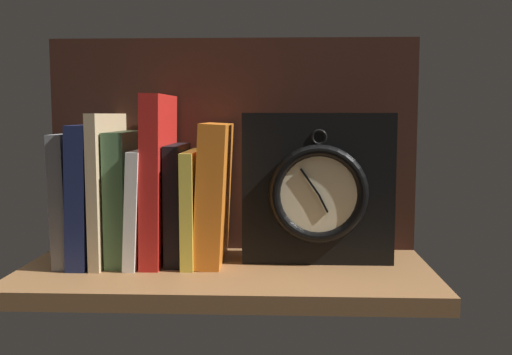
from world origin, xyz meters
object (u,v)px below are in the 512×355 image
(book_white_catcher, at_px, (143,205))
(book_black_skeptic, at_px, (178,203))
(book_orange_pandolfini, at_px, (214,193))
(book_tan_shortstories, at_px, (108,187))
(book_yellow_seinlanguage, at_px, (193,206))
(book_red_requiem, at_px, (159,178))
(book_green_romantic, at_px, (125,196))
(framed_clock, at_px, (318,189))
(book_gray_chess, at_px, (74,197))
(book_navy_bierce, at_px, (92,193))

(book_white_catcher, distance_m, book_black_skeptic, 0.06)
(book_white_catcher, distance_m, book_orange_pandolfini, 0.11)
(book_tan_shortstories, relative_size, book_yellow_seinlanguage, 1.33)
(book_black_skeptic, relative_size, book_orange_pandolfini, 0.85)
(book_white_catcher, relative_size, book_red_requiem, 0.68)
(book_tan_shortstories, height_order, book_green_romantic, book_tan_shortstories)
(book_orange_pandolfini, bearing_deg, book_yellow_seinlanguage, 180.00)
(book_red_requiem, xyz_separation_m, framed_clock, (0.25, -0.00, -0.01))
(book_gray_chess, bearing_deg, book_red_requiem, 0.00)
(book_navy_bierce, distance_m, framed_clock, 0.35)
(book_tan_shortstories, xyz_separation_m, book_white_catcher, (0.05, 0.00, -0.03))
(book_green_romantic, xyz_separation_m, book_red_requiem, (0.05, 0.00, 0.03))
(book_tan_shortstories, bearing_deg, book_navy_bierce, 180.00)
(book_yellow_seinlanguage, bearing_deg, book_red_requiem, 180.00)
(book_gray_chess, distance_m, book_orange_pandolfini, 0.22)
(book_white_catcher, xyz_separation_m, book_black_skeptic, (0.06, 0.00, 0.00))
(book_gray_chess, bearing_deg, book_yellow_seinlanguage, 0.00)
(book_green_romantic, distance_m, book_yellow_seinlanguage, 0.11)
(book_tan_shortstories, distance_m, book_black_skeptic, 0.11)
(book_navy_bierce, relative_size, book_green_romantic, 1.05)
(book_navy_bierce, xyz_separation_m, book_yellow_seinlanguage, (0.16, 0.00, -0.02))
(book_red_requiem, bearing_deg, book_tan_shortstories, 180.00)
(book_green_romantic, bearing_deg, book_gray_chess, 180.00)
(book_gray_chess, bearing_deg, book_tan_shortstories, 0.00)
(book_green_romantic, xyz_separation_m, book_yellow_seinlanguage, (0.11, 0.00, -0.01))
(book_gray_chess, bearing_deg, framed_clock, -0.19)
(book_tan_shortstories, height_order, book_red_requiem, book_red_requiem)
(book_red_requiem, distance_m, book_yellow_seinlanguage, 0.07)
(book_orange_pandolfini, distance_m, framed_clock, 0.16)
(framed_clock, bearing_deg, book_orange_pandolfini, 179.55)
(book_navy_bierce, height_order, book_tan_shortstories, book_tan_shortstories)
(book_black_skeptic, xyz_separation_m, book_orange_pandolfini, (0.06, 0.00, 0.02))
(book_green_romantic, xyz_separation_m, book_white_catcher, (0.03, 0.00, -0.01))
(book_green_romantic, relative_size, book_white_catcher, 1.16)
(book_orange_pandolfini, bearing_deg, book_tan_shortstories, 180.00)
(book_navy_bierce, bearing_deg, book_yellow_seinlanguage, 0.00)
(book_yellow_seinlanguage, bearing_deg, framed_clock, -0.37)
(book_white_catcher, relative_size, book_orange_pandolfini, 0.81)
(book_red_requiem, height_order, framed_clock, book_red_requiem)
(book_gray_chess, relative_size, framed_clock, 0.86)
(book_red_requiem, bearing_deg, book_orange_pandolfini, 0.00)
(book_navy_bierce, height_order, framed_clock, framed_clock)
(book_black_skeptic, relative_size, framed_clock, 0.79)
(book_gray_chess, relative_size, book_yellow_seinlanguage, 1.15)
(book_green_romantic, height_order, book_orange_pandolfini, book_orange_pandolfini)
(book_black_skeptic, height_order, book_yellow_seinlanguage, book_black_skeptic)
(book_green_romantic, height_order, book_red_requiem, book_red_requiem)
(book_navy_bierce, xyz_separation_m, book_black_skeptic, (0.13, 0.00, -0.02))
(book_black_skeptic, bearing_deg, book_navy_bierce, 180.00)
(book_yellow_seinlanguage, height_order, framed_clock, framed_clock)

